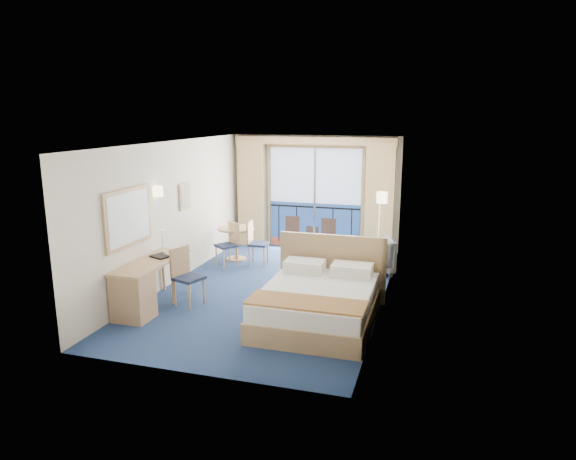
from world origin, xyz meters
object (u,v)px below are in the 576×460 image
(bed, at_px, (318,302))
(round_table, at_px, (236,235))
(desk_chair, at_px, (185,273))
(nightstand, at_px, (371,281))
(table_chair_b, at_px, (230,242))
(floor_lamp, at_px, (380,212))
(armchair, at_px, (372,255))
(desk, at_px, (137,290))
(table_chair_a, at_px, (255,240))

(bed, xyz_separation_m, round_table, (-2.56, 2.90, 0.22))
(desk_chair, bearing_deg, nightstand, -48.32)
(bed, distance_m, nightstand, 1.53)
(table_chair_b, bearing_deg, floor_lamp, 53.81)
(floor_lamp, bearing_deg, nightstand, -87.07)
(armchair, height_order, table_chair_b, table_chair_b)
(floor_lamp, distance_m, table_chair_b, 3.25)
(floor_lamp, distance_m, desk, 5.25)
(table_chair_a, bearing_deg, desk_chair, 168.03)
(nightstand, xyz_separation_m, table_chair_a, (-2.67, 1.30, 0.24))
(desk, bearing_deg, bed, 12.16)
(round_table, bearing_deg, table_chair_a, -21.91)
(armchair, bearing_deg, desk, 24.38)
(bed, relative_size, floor_lamp, 1.45)
(floor_lamp, bearing_deg, desk_chair, -131.55)
(round_table, bearing_deg, bed, -48.61)
(nightstand, distance_m, floor_lamp, 2.16)
(floor_lamp, relative_size, table_chair_b, 1.64)
(bed, height_order, desk_chair, bed)
(table_chair_a, bearing_deg, table_chair_b, 112.63)
(desk_chair, xyz_separation_m, table_chair_a, (0.31, 2.59, -0.03))
(bed, height_order, table_chair_a, bed)
(desk_chair, bearing_deg, round_table, 22.65)
(floor_lamp, relative_size, table_chair_a, 1.63)
(bed, bearing_deg, armchair, 80.32)
(nightstand, distance_m, round_table, 3.54)
(nightstand, height_order, table_chair_a, table_chair_a)
(floor_lamp, bearing_deg, armchair, -95.42)
(nightstand, xyz_separation_m, floor_lamp, (-0.10, 1.97, 0.87))
(table_chair_a, height_order, table_chair_b, table_chair_a)
(floor_lamp, distance_m, desk_chair, 4.39)
(desk_chair, xyz_separation_m, table_chair_b, (-0.16, 2.33, -0.03))
(nightstand, distance_m, table_chair_b, 3.33)
(desk_chair, height_order, table_chair_b, desk_chair)
(armchair, relative_size, table_chair_b, 0.87)
(table_chair_a, relative_size, table_chair_b, 1.00)
(table_chair_a, bearing_deg, bed, -147.93)
(table_chair_a, xyz_separation_m, table_chair_b, (-0.48, -0.25, -0.00))
(desk_chair, bearing_deg, armchair, -28.22)
(desk, xyz_separation_m, table_chair_b, (0.31, 3.05, 0.08))
(bed, relative_size, armchair, 2.72)
(bed, height_order, round_table, bed)
(floor_lamp, relative_size, desk, 0.89)
(round_table, bearing_deg, floor_lamp, 8.47)
(floor_lamp, xyz_separation_m, table_chair_b, (-3.05, -0.92, -0.63))
(armchair, relative_size, table_chair_a, 0.87)
(nightstand, bearing_deg, floor_lamp, 92.93)
(bed, xyz_separation_m, table_chair_a, (-2.04, 2.70, 0.20))
(desk, distance_m, table_chair_a, 3.40)
(nightstand, bearing_deg, bed, -114.37)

